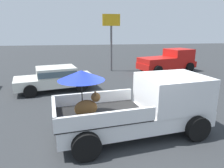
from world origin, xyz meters
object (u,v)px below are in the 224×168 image
Objects in this scene: parked_sedan_near at (55,77)px; motel_sign at (111,31)px; pickup_truck_main at (145,105)px; pickup_truck_red at (169,61)px.

motel_sign is at bearing -142.20° from parked_sedan_near.
parked_sedan_near is (-3.50, 5.58, -0.24)m from pickup_truck_main.
pickup_truck_red is 9.54m from parked_sedan_near.
pickup_truck_red is at bearing -168.19° from parked_sedan_near.
parked_sedan_near is at bearing -128.59° from motel_sign.
motel_sign is at bearing 152.64° from pickup_truck_red.
pickup_truck_main is at bearing 108.50° from parked_sedan_near.
pickup_truck_red is at bearing 54.07° from pickup_truck_main.
pickup_truck_main is at bearing -134.59° from pickup_truck_red.
motel_sign reaches higher than parked_sedan_near.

